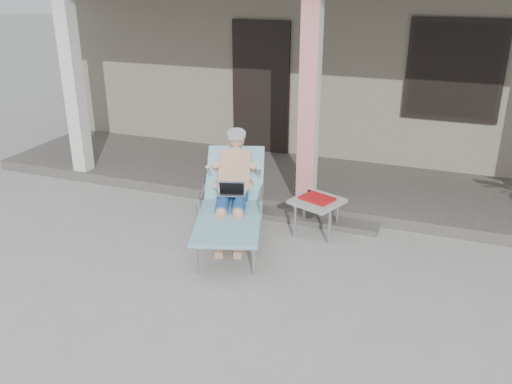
% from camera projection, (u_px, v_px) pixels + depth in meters
% --- Properties ---
extents(ground, '(60.00, 60.00, 0.00)m').
position_uv_depth(ground, '(245.00, 295.00, 5.31)').
color(ground, '#9E9E99').
rests_on(ground, ground).
extents(house, '(10.40, 5.40, 3.30)m').
position_uv_depth(house, '(371.00, 44.00, 10.30)').
color(house, gray).
rests_on(house, ground).
extents(porch_deck, '(10.00, 2.00, 0.15)m').
position_uv_depth(porch_deck, '(321.00, 184.00, 7.88)').
color(porch_deck, '#605B56').
rests_on(porch_deck, ground).
extents(porch_step, '(2.00, 0.30, 0.07)m').
position_uv_depth(porch_step, '(299.00, 217.00, 6.90)').
color(porch_step, '#605B56').
rests_on(porch_step, ground).
extents(lounger, '(1.21, 1.93, 1.21)m').
position_uv_depth(lounger, '(232.00, 177.00, 6.25)').
color(lounger, '#B7B7BC').
rests_on(lounger, ground).
extents(side_table, '(0.68, 0.68, 0.47)m').
position_uv_depth(side_table, '(317.00, 203.00, 6.43)').
color(side_table, '#A5A5A0').
rests_on(side_table, ground).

